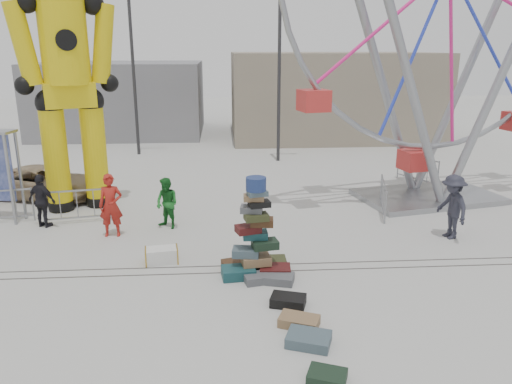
{
  "coord_description": "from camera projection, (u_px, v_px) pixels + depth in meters",
  "views": [
    {
      "loc": [
        0.31,
        -10.6,
        5.32
      ],
      "look_at": [
        1.2,
        2.39,
        1.53
      ],
      "focal_mm": 35.0,
      "sensor_mm": 36.0,
      "label": 1
    }
  ],
  "objects": [
    {
      "name": "ground",
      "position": [
        212.0,
        284.0,
        11.62
      ],
      "size": [
        90.0,
        90.0,
        0.0
      ],
      "primitive_type": "plane",
      "color": "#9E9E99",
      "rests_on": "ground"
    },
    {
      "name": "track_line_near",
      "position": [
        212.0,
        273.0,
        12.19
      ],
      "size": [
        40.0,
        0.04,
        0.01
      ],
      "primitive_type": "cube",
      "color": "#47443F",
      "rests_on": "ground"
    },
    {
      "name": "track_line_far",
      "position": [
        212.0,
        266.0,
        12.57
      ],
      "size": [
        40.0,
        0.04,
        0.01
      ],
      "primitive_type": "cube",
      "color": "#47443F",
      "rests_on": "ground"
    },
    {
      "name": "building_right",
      "position": [
        331.0,
        95.0,
        30.53
      ],
      "size": [
        12.0,
        8.0,
        5.0
      ],
      "primitive_type": "cube",
      "color": "gray",
      "rests_on": "ground"
    },
    {
      "name": "building_left",
      "position": [
        122.0,
        98.0,
        31.68
      ],
      "size": [
        10.0,
        8.0,
        4.4
      ],
      "primitive_type": "cube",
      "color": "gray",
      "rests_on": "ground"
    },
    {
      "name": "lamp_post_right",
      "position": [
        281.0,
        66.0,
        23.02
      ],
      "size": [
        1.41,
        0.25,
        8.0
      ],
      "color": "#2D2D30",
      "rests_on": "ground"
    },
    {
      "name": "lamp_post_left",
      "position": [
        135.0,
        65.0,
        24.47
      ],
      "size": [
        1.41,
        0.25,
        8.0
      ],
      "color": "#2D2D30",
      "rests_on": "ground"
    },
    {
      "name": "suitcase_tower",
      "position": [
        255.0,
        247.0,
        12.02
      ],
      "size": [
        1.7,
        1.52,
        2.43
      ],
      "rotation": [
        0.0,
        0.0,
        0.06
      ],
      "color": "#19474C",
      "rests_on": "ground"
    },
    {
      "name": "crash_test_dummy",
      "position": [
        68.0,
        77.0,
        15.94
      ],
      "size": [
        3.27,
        1.76,
        8.37
      ],
      "rotation": [
        0.0,
        0.0,
        0.38
      ],
      "color": "black",
      "rests_on": "ground"
    },
    {
      "name": "ferris_wheel",
      "position": [
        447.0,
        1.0,
        16.24
      ],
      "size": [
        11.59,
        3.89,
        13.73
      ],
      "rotation": [
        0.0,
        0.0,
        0.22
      ],
      "color": "gray",
      "rests_on": "ground"
    },
    {
      "name": "steamer_trunk",
      "position": [
        162.0,
        255.0,
        12.75
      ],
      "size": [
        0.89,
        0.59,
        0.39
      ],
      "primitive_type": "cube",
      "rotation": [
        0.0,
        0.0,
        0.14
      ],
      "color": "silver",
      "rests_on": "ground"
    },
    {
      "name": "row_case_0",
      "position": [
        265.0,
        264.0,
        12.45
      ],
      "size": [
        0.94,
        0.77,
        0.23
      ],
      "primitive_type": "cube",
      "rotation": [
        0.0,
        0.0,
        -0.34
      ],
      "color": "#373D1E",
      "rests_on": "ground"
    },
    {
      "name": "row_case_1",
      "position": [
        278.0,
        278.0,
        11.69
      ],
      "size": [
        0.83,
        0.67,
        0.2
      ],
      "primitive_type": "cube",
      "rotation": [
        0.0,
        0.0,
        -0.27
      ],
      "color": "#585B60",
      "rests_on": "ground"
    },
    {
      "name": "row_case_2",
      "position": [
        288.0,
        301.0,
        10.65
      ],
      "size": [
        0.84,
        0.68,
        0.22
      ],
      "primitive_type": "cube",
      "rotation": [
        0.0,
        0.0,
        -0.3
      ],
      "color": "black",
      "rests_on": "ground"
    },
    {
      "name": "row_case_3",
      "position": [
        299.0,
        321.0,
        9.87
      ],
      "size": [
        0.9,
        0.73,
        0.2
      ],
      "primitive_type": "cube",
      "rotation": [
        0.0,
        0.0,
        -0.4
      ],
      "color": "olive",
      "rests_on": "ground"
    },
    {
      "name": "row_case_4",
      "position": [
        309.0,
        339.0,
        9.25
      ],
      "size": [
        0.95,
        0.82,
        0.21
      ],
      "primitive_type": "cube",
      "rotation": [
        0.0,
        0.0,
        -0.35
      ],
      "color": "#475B65",
      "rests_on": "ground"
    },
    {
      "name": "row_case_5",
      "position": [
        327.0,
        376.0,
        8.25
      ],
      "size": [
        0.76,
        0.67,
        0.16
      ],
      "primitive_type": "cube",
      "rotation": [
        0.0,
        0.0,
        -0.38
      ],
      "color": "black",
      "rests_on": "ground"
    },
    {
      "name": "barricade_dummy_c",
      "position": [
        77.0,
        206.0,
        15.54
      ],
      "size": [
        1.99,
        0.45,
        1.1
      ],
      "primitive_type": null,
      "rotation": [
        0.0,
        0.0,
        0.18
      ],
      "color": "gray",
      "rests_on": "ground"
    },
    {
      "name": "barricade_wheel_front",
      "position": [
        383.0,
        198.0,
        16.38
      ],
      "size": [
        0.56,
        1.97,
        1.1
      ],
      "primitive_type": null,
      "rotation": [
        0.0,
        0.0,
        1.34
      ],
      "color": "gray",
      "rests_on": "ground"
    },
    {
      "name": "barricade_wheel_back",
      "position": [
        417.0,
        170.0,
        20.13
      ],
      "size": [
        1.07,
        1.79,
        1.1
      ],
      "primitive_type": null,
      "rotation": [
        0.0,
        0.0,
        -1.06
      ],
      "color": "gray",
      "rests_on": "ground"
    },
    {
      "name": "pedestrian_red",
      "position": [
        111.0,
        205.0,
        14.38
      ],
      "size": [
        0.7,
        0.48,
        1.85
      ],
      "primitive_type": "imported",
      "rotation": [
        0.0,
        0.0,
        0.06
      ],
      "color": "maroon",
      "rests_on": "ground"
    },
    {
      "name": "pedestrian_green",
      "position": [
        167.0,
        203.0,
        15.05
      ],
      "size": [
        0.96,
        0.93,
        1.56
      ],
      "primitive_type": "imported",
      "rotation": [
        0.0,
        0.0,
        -0.66
      ],
      "color": "#196622",
      "rests_on": "ground"
    },
    {
      "name": "pedestrian_black",
      "position": [
        42.0,
        201.0,
        15.12
      ],
      "size": [
        1.05,
        0.78,
        1.66
      ],
      "primitive_type": "imported",
      "rotation": [
        0.0,
        0.0,
        2.7
      ],
      "color": "black",
      "rests_on": "ground"
    },
    {
      "name": "pedestrian_grey",
      "position": [
        452.0,
        207.0,
        14.22
      ],
      "size": [
        0.9,
        1.32,
        1.87
      ],
      "primitive_type": "imported",
      "rotation": [
        0.0,
        0.0,
        -1.39
      ],
      "color": "#242531",
      "rests_on": "ground"
    },
    {
      "name": "parked_suv",
      "position": [
        44.0,
        183.0,
        18.13
      ],
      "size": [
        4.57,
        3.22,
        1.16
      ],
      "primitive_type": "imported",
      "rotation": [
        0.0,
        0.0,
        1.22
      ],
      "color": "tan",
      "rests_on": "ground"
    }
  ]
}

